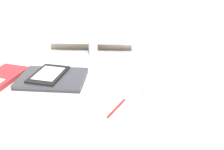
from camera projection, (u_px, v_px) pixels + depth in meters
The scene contains 6 objects.
desk at pixel (90, 132), 1.25m from camera, with size 1.56×0.76×0.71m.
monitor at pixel (92, 19), 1.23m from camera, with size 0.53×0.11×0.42m.
keyboard at pixel (177, 91), 0.96m from camera, with size 0.30×0.12×0.01m.
laptop at pixel (52, 78), 1.06m from camera, with size 0.32×0.22×0.02m.
ereader at pixel (49, 74), 1.06m from camera, with size 0.18×0.22×0.01m.
pen at pixel (117, 108), 0.86m from camera, with size 0.07×0.12×0.01m.
Camera 1 is at (0.17, -0.79, 1.23)m, focal length 35.00 mm.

